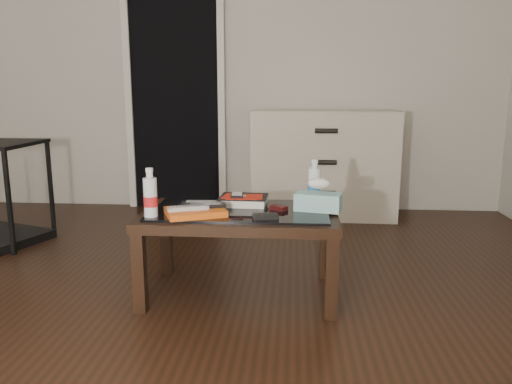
{
  "coord_description": "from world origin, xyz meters",
  "views": [
    {
      "loc": [
        0.67,
        -2.0,
        1.07
      ],
      "look_at": [
        0.48,
        0.51,
        0.55
      ],
      "focal_mm": 35.0,
      "sensor_mm": 36.0,
      "label": 1
    }
  ],
  "objects_px": {
    "coffee_table": "(240,221)",
    "water_bottle_left": "(150,192)",
    "dresser": "(323,164)",
    "textbook": "(244,200)",
    "water_bottle_right": "(314,181)",
    "tissue_box": "(318,202)"
  },
  "relations": [
    {
      "from": "dresser",
      "to": "textbook",
      "type": "height_order",
      "value": "dresser"
    },
    {
      "from": "dresser",
      "to": "textbook",
      "type": "distance_m",
      "value": 1.71
    },
    {
      "from": "coffee_table",
      "to": "water_bottle_left",
      "type": "height_order",
      "value": "water_bottle_left"
    },
    {
      "from": "dresser",
      "to": "textbook",
      "type": "relative_size",
      "value": 4.84
    },
    {
      "from": "coffee_table",
      "to": "tissue_box",
      "type": "height_order",
      "value": "tissue_box"
    },
    {
      "from": "dresser",
      "to": "water_bottle_right",
      "type": "relative_size",
      "value": 5.08
    },
    {
      "from": "water_bottle_left",
      "to": "textbook",
      "type": "bearing_deg",
      "value": 34.37
    },
    {
      "from": "coffee_table",
      "to": "water_bottle_left",
      "type": "bearing_deg",
      "value": -157.07
    },
    {
      "from": "coffee_table",
      "to": "water_bottle_left",
      "type": "distance_m",
      "value": 0.49
    },
    {
      "from": "dresser",
      "to": "tissue_box",
      "type": "xyz_separation_m",
      "value": [
        -0.12,
        -1.74,
        0.06
      ]
    },
    {
      "from": "coffee_table",
      "to": "dresser",
      "type": "distance_m",
      "value": 1.83
    },
    {
      "from": "coffee_table",
      "to": "textbook",
      "type": "distance_m",
      "value": 0.14
    },
    {
      "from": "textbook",
      "to": "tissue_box",
      "type": "bearing_deg",
      "value": -12.39
    },
    {
      "from": "dresser",
      "to": "textbook",
      "type": "bearing_deg",
      "value": -106.5
    },
    {
      "from": "dresser",
      "to": "water_bottle_left",
      "type": "xyz_separation_m",
      "value": [
        -0.94,
        -1.92,
        0.13
      ]
    },
    {
      "from": "tissue_box",
      "to": "water_bottle_right",
      "type": "bearing_deg",
      "value": 107.9
    },
    {
      "from": "textbook",
      "to": "water_bottle_right",
      "type": "relative_size",
      "value": 1.05
    },
    {
      "from": "dresser",
      "to": "water_bottle_left",
      "type": "bearing_deg",
      "value": -115.01
    },
    {
      "from": "textbook",
      "to": "tissue_box",
      "type": "relative_size",
      "value": 1.09
    },
    {
      "from": "textbook",
      "to": "water_bottle_left",
      "type": "distance_m",
      "value": 0.52
    },
    {
      "from": "coffee_table",
      "to": "water_bottle_left",
      "type": "xyz_separation_m",
      "value": [
        -0.42,
        -0.18,
        0.18
      ]
    },
    {
      "from": "dresser",
      "to": "coffee_table",
      "type": "bearing_deg",
      "value": -105.68
    }
  ]
}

